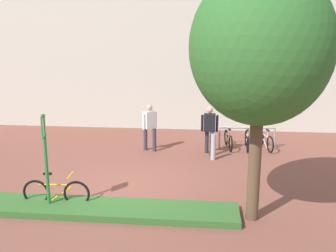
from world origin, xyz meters
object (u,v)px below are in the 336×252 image
(tree_sidewalk, at_px, (261,48))
(bike_rack_cluster, at_px, (247,140))
(parking_sign_post, at_px, (45,148))
(bollard_steel, at_px, (213,147))
(person_suited_navy, at_px, (210,127))
(bike_at_sign, at_px, (56,192))
(person_casual_tan, at_px, (150,124))

(tree_sidewalk, height_order, bike_rack_cluster, tree_sidewalk)
(parking_sign_post, xyz_separation_m, bollard_steel, (3.97, 4.34, -1.09))
(parking_sign_post, relative_size, person_suited_navy, 1.36)
(bike_at_sign, xyz_separation_m, bollard_steel, (3.87, 4.11, 0.10))
(bike_at_sign, xyz_separation_m, person_casual_tan, (1.57, 4.98, 0.63))
(tree_sidewalk, bearing_deg, bike_rack_cluster, 85.85)
(parking_sign_post, distance_m, person_suited_navy, 6.30)
(bike_at_sign, relative_size, person_casual_tan, 0.98)
(bike_at_sign, relative_size, bike_rack_cluster, 0.80)
(bike_at_sign, bearing_deg, person_casual_tan, 72.53)
(parking_sign_post, height_order, person_casual_tan, parking_sign_post)
(bike_at_sign, xyz_separation_m, person_suited_navy, (3.73, 4.74, 0.63))
(bike_at_sign, height_order, bollard_steel, bollard_steel)
(person_suited_navy, bearing_deg, person_casual_tan, 173.89)
(bollard_steel, relative_size, person_suited_navy, 0.52)
(parking_sign_post, bearing_deg, bike_rack_cluster, 48.13)
(bollard_steel, bearing_deg, person_casual_tan, 159.43)
(parking_sign_post, xyz_separation_m, person_casual_tan, (1.66, 5.20, -0.55))
(bike_rack_cluster, height_order, person_suited_navy, person_suited_navy)
(tree_sidewalk, bearing_deg, person_suited_navy, 101.21)
(parking_sign_post, relative_size, person_casual_tan, 1.36)
(tree_sidewalk, distance_m, parking_sign_post, 5.33)
(bike_rack_cluster, bearing_deg, bike_at_sign, -132.47)
(tree_sidewalk, relative_size, person_suited_navy, 3.20)
(parking_sign_post, height_order, bike_at_sign, parking_sign_post)
(tree_sidewalk, height_order, bike_at_sign, tree_sidewalk)
(bike_at_sign, bearing_deg, tree_sidewalk, -2.47)
(parking_sign_post, distance_m, bike_at_sign, 1.21)
(bike_rack_cluster, bearing_deg, person_casual_tan, -169.99)
(parking_sign_post, height_order, person_suited_navy, parking_sign_post)
(tree_sidewalk, distance_m, bike_rack_cluster, 6.79)
(parking_sign_post, bearing_deg, tree_sidewalk, 0.32)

